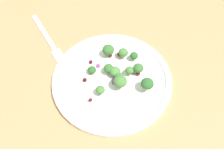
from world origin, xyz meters
TOP-DOWN VIEW (x-y plane):
  - ground_plane at (0.00, 0.00)cm, footprint 180.00×180.00cm
  - plate at (-0.80, 1.37)cm, footprint 27.45×27.45cm
  - dressing_pool at (-0.80, 1.37)cm, footprint 15.92×15.92cm
  - broccoli_floret_0 at (3.98, 0.96)cm, footprint 1.98×1.98cm
  - broccoli_floret_1 at (-1.46, 9.47)cm, footprint 2.77×2.77cm
  - broccoli_floret_2 at (-1.78, -0.41)cm, footprint 2.20×2.20cm
  - broccoli_floret_3 at (0.59, 4.02)cm, footprint 2.95×2.95cm
  - broccoli_floret_4 at (-1.74, 1.65)cm, footprint 2.49×2.49cm
  - broccoli_floret_5 at (-3.48, 4.47)cm, footprint 1.94×1.94cm
  - broccoli_floret_6 at (-7.83, 3.68)cm, footprint 1.94×1.94cm
  - broccoli_floret_7 at (-0.85, 3.25)cm, footprint 2.14×2.14cm
  - broccoli_floret_8 at (-6.34, -2.39)cm, footprint 2.82×2.82cm
  - broccoli_floret_9 at (-0.12, -3.39)cm, footprint 1.94×1.94cm
  - broccoli_floret_10 at (-7.33, 1.07)cm, footprint 2.29×2.29cm
  - broccoli_floret_11 at (-4.75, 6.06)cm, footprint 2.34×2.34cm
  - cranberry_0 at (-6.04, -1.65)cm, footprint 0.80×0.80cm
  - cranberry_1 at (-4.16, 6.38)cm, footprint 0.93×0.93cm
  - cranberry_2 at (2.75, -3.70)cm, footprint 0.90×0.90cm
  - cranberry_3 at (-7.25, 0.35)cm, footprint 0.83×0.83cm
  - cranberry_4 at (-6.92, -2.44)cm, footprint 0.72×0.72cm
  - cranberry_5 at (-2.31, -5.01)cm, footprint 0.85×0.85cm
  - cranberry_6 at (6.65, 0.38)cm, footprint 0.78×0.78cm
  - onion_bit_0 at (-2.23, -3.01)cm, footprint 1.09×1.07cm
  - onion_bit_1 at (-4.14, 4.58)cm, footprint 1.36×1.26cm
  - onion_bit_2 at (0.36, 2.39)cm, footprint 1.53×1.53cm
  - fork at (-4.92, -19.50)cm, footprint 11.39×16.73cm

SIDE VIEW (x-z plane):
  - ground_plane at x=0.00cm, z-range -2.00..0.00cm
  - fork at x=-4.92cm, z-range 0.00..0.50cm
  - plate at x=-0.80cm, z-range 0.01..1.71cm
  - dressing_pool at x=-0.80cm, z-range 1.20..1.40cm
  - onion_bit_0 at x=-2.23cm, z-range 1.27..1.71cm
  - cranberry_4 at x=-6.92cm, z-range 1.23..1.95cm
  - onion_bit_2 at x=0.36cm, z-range 1.45..1.90cm
  - onion_bit_1 at x=-4.14cm, z-range 1.60..1.91cm
  - cranberry_5 at x=-2.31cm, z-range 1.43..2.28cm
  - cranberry_2 at x=2.75cm, z-range 1.43..2.34cm
  - cranberry_0 at x=-6.04cm, z-range 1.53..2.33cm
  - cranberry_1 at x=-4.16cm, z-range 1.47..2.40cm
  - cranberry_3 at x=-7.25cm, z-range 1.55..2.38cm
  - cranberry_6 at x=6.65cm, z-range 1.65..2.42cm
  - broccoli_floret_9 at x=-0.12cm, z-range 1.43..3.39cm
  - broccoli_floret_4 at x=-1.74cm, z-range 1.54..4.06cm
  - broccoli_floret_7 at x=-0.85cm, z-range 1.72..3.89cm
  - broccoli_floret_6 at x=-7.83cm, z-range 1.83..3.80cm
  - broccoli_floret_0 at x=3.98cm, z-range 1.82..3.83cm
  - broccoli_floret_5 at x=-3.48cm, z-range 1.87..3.84cm
  - broccoli_floret_2 at x=-1.78cm, z-range 1.87..4.10cm
  - broccoli_floret_10 at x=-7.33cm, z-range 1.95..4.27cm
  - broccoli_floret_11 at x=-4.75cm, z-range 1.93..4.30cm
  - broccoli_floret_8 at x=-6.34cm, z-range 1.88..4.74cm
  - broccoli_floret_3 at x=0.59cm, z-range 2.11..5.09cm
  - broccoli_floret_1 at x=-1.46cm, z-range 2.23..5.03cm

